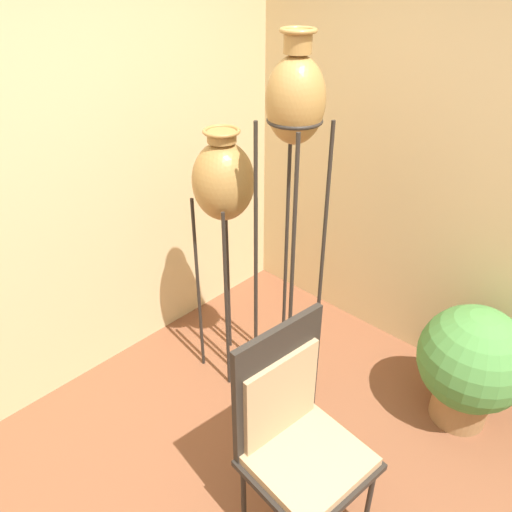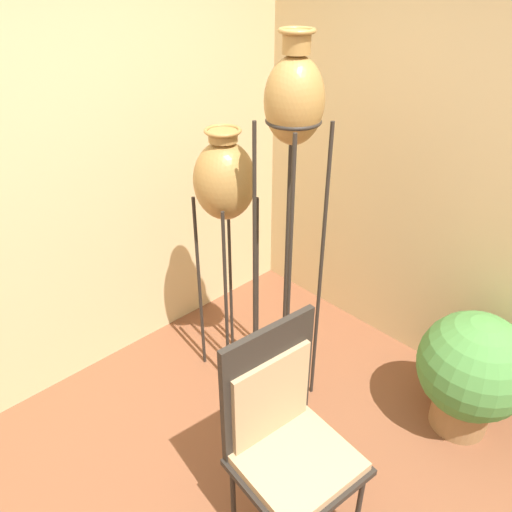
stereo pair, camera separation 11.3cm
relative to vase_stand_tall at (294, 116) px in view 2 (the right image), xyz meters
The scene contains 5 objects.
wall_back 1.37m from the vase_stand_tall, 127.05° to the left, with size 7.43×0.06×2.70m.
vase_stand_tall is the anchor object (origin of this frame).
vase_stand_medium 0.60m from the vase_stand_tall, 99.01° to the left, with size 0.33×0.33×1.57m.
chair 1.37m from the vase_stand_tall, 136.92° to the right, with size 0.53×0.49×1.08m.
potted_plant 1.64m from the vase_stand_tall, 57.96° to the right, with size 0.59×0.59×0.74m.
Camera 2 is at (-0.85, -0.80, 2.31)m, focal length 35.00 mm.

